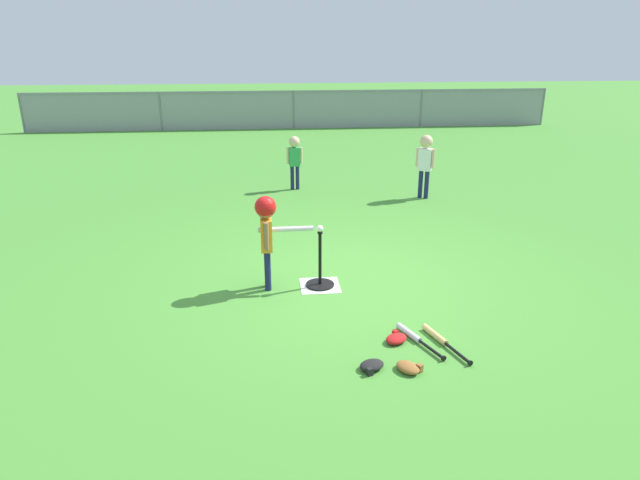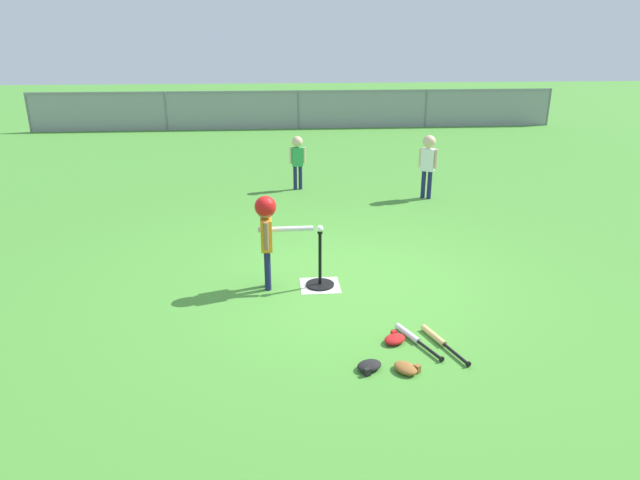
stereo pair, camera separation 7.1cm
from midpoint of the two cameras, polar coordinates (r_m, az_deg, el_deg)
ground_plane at (r=6.35m, az=2.64°, el=-4.31°), size 60.00×60.00×0.00m
home_plate at (r=6.24m, az=-0.33°, el=-4.72°), size 0.44×0.44×0.01m
batting_tee at (r=6.20m, az=-0.33°, el=-3.91°), size 0.32×0.32×0.65m
baseball_on_tee at (r=5.98m, az=-0.34°, el=1.19°), size 0.07×0.07×0.07m
batter_child at (r=5.93m, az=-5.85°, el=1.68°), size 0.63×0.30×1.06m
fielder_near_left at (r=9.66m, az=10.64°, el=8.35°), size 0.29×0.23×1.10m
fielder_deep_right at (r=10.11m, az=-2.86°, el=8.73°), size 0.29×0.19×0.98m
spare_bat_silver at (r=5.24m, az=9.26°, el=-9.81°), size 0.31×0.64×0.06m
spare_bat_wood at (r=5.25m, az=11.88°, el=-9.95°), size 0.27×0.68×0.06m
glove_by_plate at (r=4.78m, az=8.72°, el=-12.92°), size 0.26×0.27×0.07m
glove_near_bats at (r=4.77m, az=4.94°, el=-12.82°), size 0.27×0.24×0.07m
glove_tossed_aside at (r=5.18m, az=7.51°, el=-10.08°), size 0.27×0.26×0.07m
outfield_fence at (r=17.37m, az=-2.88°, el=13.47°), size 16.06×0.06×1.15m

